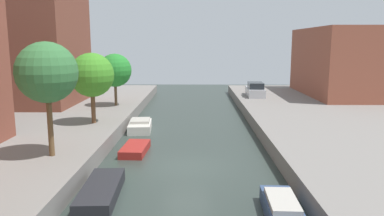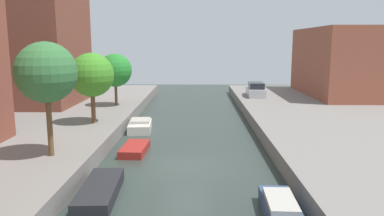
{
  "view_description": "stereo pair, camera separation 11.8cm",
  "coord_description": "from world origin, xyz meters",
  "px_view_note": "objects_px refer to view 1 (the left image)",
  "views": [
    {
      "loc": [
        0.46,
        -19.95,
        6.82
      ],
      "look_at": [
        0.16,
        9.64,
        1.66
      ],
      "focal_mm": 34.98,
      "sensor_mm": 36.0,
      "label": 1
    },
    {
      "loc": [
        0.58,
        -19.95,
        6.82
      ],
      "look_at": [
        0.16,
        9.64,
        1.66
      ],
      "focal_mm": 34.98,
      "sensor_mm": 36.0,
      "label": 2
    }
  ],
  "objects_px": {
    "street_tree_4": "(115,70)",
    "moored_boat_right_2": "(283,212)",
    "moored_boat_left_4": "(140,126)",
    "moored_boat_left_2": "(101,191)",
    "moored_boat_left_3": "(135,149)",
    "street_tree_2": "(47,73)",
    "low_block_right": "(352,62)",
    "parked_car": "(255,90)",
    "street_tree_3": "(92,75)",
    "apartment_tower_far": "(21,4)"
  },
  "relations": [
    {
      "from": "moored_boat_left_3",
      "to": "apartment_tower_far",
      "type": "bearing_deg",
      "value": 133.22
    },
    {
      "from": "apartment_tower_far",
      "to": "street_tree_2",
      "type": "xyz_separation_m",
      "value": [
        8.93,
        -17.36,
        -5.12
      ]
    },
    {
      "from": "street_tree_4",
      "to": "parked_car",
      "type": "bearing_deg",
      "value": 24.77
    },
    {
      "from": "moored_boat_left_2",
      "to": "moored_boat_left_3",
      "type": "bearing_deg",
      "value": 86.64
    },
    {
      "from": "moored_boat_left_3",
      "to": "moored_boat_right_2",
      "type": "relative_size",
      "value": 0.76
    },
    {
      "from": "moored_boat_left_3",
      "to": "moored_boat_left_4",
      "type": "relative_size",
      "value": 0.91
    },
    {
      "from": "street_tree_3",
      "to": "street_tree_4",
      "type": "relative_size",
      "value": 1.06
    },
    {
      "from": "moored_boat_left_2",
      "to": "street_tree_2",
      "type": "bearing_deg",
      "value": 137.43
    },
    {
      "from": "apartment_tower_far",
      "to": "moored_boat_left_3",
      "type": "bearing_deg",
      "value": -46.78
    },
    {
      "from": "street_tree_3",
      "to": "moored_boat_left_2",
      "type": "distance_m",
      "value": 12.39
    },
    {
      "from": "street_tree_2",
      "to": "street_tree_3",
      "type": "bearing_deg",
      "value": 90.0
    },
    {
      "from": "moored_boat_left_4",
      "to": "moored_boat_left_2",
      "type": "bearing_deg",
      "value": -89.31
    },
    {
      "from": "apartment_tower_far",
      "to": "moored_boat_right_2",
      "type": "bearing_deg",
      "value": -48.66
    },
    {
      "from": "street_tree_2",
      "to": "parked_car",
      "type": "height_order",
      "value": "street_tree_2"
    },
    {
      "from": "low_block_right",
      "to": "moored_boat_left_4",
      "type": "relative_size",
      "value": 4.08
    },
    {
      "from": "street_tree_2",
      "to": "moored_boat_left_4",
      "type": "xyz_separation_m",
      "value": [
        3.14,
        9.9,
        -4.95
      ]
    },
    {
      "from": "street_tree_2",
      "to": "moored_boat_right_2",
      "type": "distance_m",
      "value": 13.07
    },
    {
      "from": "moored_boat_left_4",
      "to": "street_tree_2",
      "type": "bearing_deg",
      "value": -107.62
    },
    {
      "from": "apartment_tower_far",
      "to": "moored_boat_left_2",
      "type": "relative_size",
      "value": 4.17
    },
    {
      "from": "street_tree_2",
      "to": "moored_boat_left_3",
      "type": "height_order",
      "value": "street_tree_2"
    },
    {
      "from": "street_tree_2",
      "to": "street_tree_4",
      "type": "height_order",
      "value": "street_tree_2"
    },
    {
      "from": "street_tree_2",
      "to": "moored_boat_right_2",
      "type": "bearing_deg",
      "value": -25.48
    },
    {
      "from": "street_tree_4",
      "to": "moored_boat_left_3",
      "type": "height_order",
      "value": "street_tree_4"
    },
    {
      "from": "street_tree_3",
      "to": "moored_boat_left_3",
      "type": "relative_size",
      "value": 1.59
    },
    {
      "from": "apartment_tower_far",
      "to": "parked_car",
      "type": "relative_size",
      "value": 4.17
    },
    {
      "from": "street_tree_2",
      "to": "moored_boat_left_4",
      "type": "distance_m",
      "value": 11.51
    },
    {
      "from": "street_tree_3",
      "to": "parked_car",
      "type": "distance_m",
      "value": 20.3
    },
    {
      "from": "moored_boat_left_2",
      "to": "moored_boat_left_4",
      "type": "relative_size",
      "value": 1.28
    },
    {
      "from": "moored_boat_left_2",
      "to": "moored_boat_left_4",
      "type": "height_order",
      "value": "moored_boat_left_4"
    },
    {
      "from": "street_tree_4",
      "to": "moored_boat_left_4",
      "type": "bearing_deg",
      "value": -62.45
    },
    {
      "from": "street_tree_3",
      "to": "moored_boat_left_3",
      "type": "height_order",
      "value": "street_tree_3"
    },
    {
      "from": "street_tree_2",
      "to": "parked_car",
      "type": "bearing_deg",
      "value": 57.82
    },
    {
      "from": "parked_car",
      "to": "moored_boat_right_2",
      "type": "relative_size",
      "value": 1.07
    },
    {
      "from": "street_tree_4",
      "to": "street_tree_2",
      "type": "bearing_deg",
      "value": -90.0
    },
    {
      "from": "street_tree_2",
      "to": "street_tree_4",
      "type": "relative_size",
      "value": 1.22
    },
    {
      "from": "parked_car",
      "to": "low_block_right",
      "type": "bearing_deg",
      "value": 6.31
    },
    {
      "from": "low_block_right",
      "to": "moored_boat_left_4",
      "type": "xyz_separation_m",
      "value": [
        -21.92,
        -13.75,
        -4.35
      ]
    },
    {
      "from": "street_tree_2",
      "to": "low_block_right",
      "type": "bearing_deg",
      "value": 43.34
    },
    {
      "from": "low_block_right",
      "to": "street_tree_3",
      "type": "height_order",
      "value": "low_block_right"
    },
    {
      "from": "apartment_tower_far",
      "to": "moored_boat_left_4",
      "type": "relative_size",
      "value": 5.34
    },
    {
      "from": "street_tree_4",
      "to": "moored_boat_right_2",
      "type": "relative_size",
      "value": 1.14
    },
    {
      "from": "moored_boat_left_3",
      "to": "moored_boat_right_2",
      "type": "distance_m",
      "value": 11.62
    },
    {
      "from": "apartment_tower_far",
      "to": "street_tree_2",
      "type": "height_order",
      "value": "apartment_tower_far"
    },
    {
      "from": "street_tree_3",
      "to": "moored_boat_left_4",
      "type": "xyz_separation_m",
      "value": [
        3.14,
        1.76,
        -4.14
      ]
    },
    {
      "from": "street_tree_4",
      "to": "parked_car",
      "type": "xyz_separation_m",
      "value": [
        14.12,
        6.52,
        -2.66
      ]
    },
    {
      "from": "street_tree_4",
      "to": "moored_boat_left_3",
      "type": "distance_m",
      "value": 13.22
    },
    {
      "from": "moored_boat_left_3",
      "to": "street_tree_3",
      "type": "bearing_deg",
      "value": 131.21
    },
    {
      "from": "low_block_right",
      "to": "moored_boat_right_2",
      "type": "xyz_separation_m",
      "value": [
        -14.15,
        -28.86,
        -4.36
      ]
    },
    {
      "from": "low_block_right",
      "to": "street_tree_4",
      "type": "height_order",
      "value": "low_block_right"
    },
    {
      "from": "street_tree_4",
      "to": "moored_boat_right_2",
      "type": "distance_m",
      "value": 24.11
    }
  ]
}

